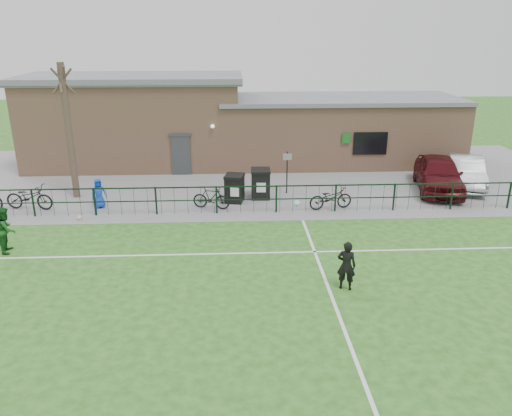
{
  "coord_description": "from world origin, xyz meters",
  "views": [
    {
      "loc": [
        -0.82,
        -11.69,
        7.32
      ],
      "look_at": [
        0.0,
        5.0,
        1.3
      ],
      "focal_mm": 35.0,
      "sensor_mm": 36.0,
      "label": 1
    }
  ],
  "objects_px": {
    "car_maroon": "(439,174)",
    "outfield_player": "(6,229)",
    "wheelie_bin_right": "(261,184)",
    "sign_post": "(287,173)",
    "ball_ground": "(79,218)",
    "bicycle_e": "(331,198)",
    "bare_tree": "(69,133)",
    "bicycle_d": "(211,198)",
    "car_silver": "(465,172)",
    "spectator_child": "(99,193)",
    "wheelie_bin_left": "(235,189)",
    "bicycle_c": "(29,197)"
  },
  "relations": [
    {
      "from": "wheelie_bin_right",
      "to": "ball_ground",
      "type": "distance_m",
      "value": 7.92
    },
    {
      "from": "wheelie_bin_right",
      "to": "sign_post",
      "type": "xyz_separation_m",
      "value": [
        1.27,
        0.59,
        0.38
      ]
    },
    {
      "from": "bare_tree",
      "to": "sign_post",
      "type": "relative_size",
      "value": 3.0
    },
    {
      "from": "ball_ground",
      "to": "bicycle_c",
      "type": "bearing_deg",
      "value": 150.56
    },
    {
      "from": "bare_tree",
      "to": "ball_ground",
      "type": "height_order",
      "value": "bare_tree"
    },
    {
      "from": "wheelie_bin_right",
      "to": "bicycle_d",
      "type": "xyz_separation_m",
      "value": [
        -2.2,
        -1.39,
        -0.14
      ]
    },
    {
      "from": "sign_post",
      "to": "bicycle_d",
      "type": "height_order",
      "value": "sign_post"
    },
    {
      "from": "wheelie_bin_left",
      "to": "car_maroon",
      "type": "relative_size",
      "value": 0.24
    },
    {
      "from": "bare_tree",
      "to": "outfield_player",
      "type": "distance_m",
      "value": 6.32
    },
    {
      "from": "wheelie_bin_left",
      "to": "car_silver",
      "type": "distance_m",
      "value": 11.43
    },
    {
      "from": "wheelie_bin_right",
      "to": "bicycle_d",
      "type": "height_order",
      "value": "wheelie_bin_right"
    },
    {
      "from": "wheelie_bin_right",
      "to": "outfield_player",
      "type": "height_order",
      "value": "outfield_player"
    },
    {
      "from": "car_maroon",
      "to": "car_silver",
      "type": "relative_size",
      "value": 1.1
    },
    {
      "from": "car_maroon",
      "to": "wheelie_bin_left",
      "type": "bearing_deg",
      "value": -159.91
    },
    {
      "from": "bare_tree",
      "to": "car_maroon",
      "type": "height_order",
      "value": "bare_tree"
    },
    {
      "from": "wheelie_bin_right",
      "to": "outfield_player",
      "type": "bearing_deg",
      "value": -147.87
    },
    {
      "from": "sign_post",
      "to": "ball_ground",
      "type": "height_order",
      "value": "sign_post"
    },
    {
      "from": "wheelie_bin_right",
      "to": "sign_post",
      "type": "distance_m",
      "value": 1.45
    },
    {
      "from": "sign_post",
      "to": "spectator_child",
      "type": "relative_size",
      "value": 1.54
    },
    {
      "from": "sign_post",
      "to": "spectator_child",
      "type": "xyz_separation_m",
      "value": [
        -8.28,
        -1.63,
        -0.35
      ]
    },
    {
      "from": "wheelie_bin_right",
      "to": "ball_ground",
      "type": "xyz_separation_m",
      "value": [
        -7.51,
        -2.46,
        -0.54
      ]
    },
    {
      "from": "bicycle_c",
      "to": "bicycle_e",
      "type": "xyz_separation_m",
      "value": [
        12.85,
        -0.58,
        -0.04
      ]
    },
    {
      "from": "wheelie_bin_right",
      "to": "ball_ground",
      "type": "height_order",
      "value": "wheelie_bin_right"
    },
    {
      "from": "spectator_child",
      "to": "sign_post",
      "type": "bearing_deg",
      "value": -12.5
    },
    {
      "from": "bicycle_d",
      "to": "outfield_player",
      "type": "relative_size",
      "value": 1.01
    },
    {
      "from": "wheelie_bin_left",
      "to": "car_silver",
      "type": "bearing_deg",
      "value": 20.45
    },
    {
      "from": "car_silver",
      "to": "car_maroon",
      "type": "bearing_deg",
      "value": -141.38
    },
    {
      "from": "car_maroon",
      "to": "bicycle_d",
      "type": "xyz_separation_m",
      "value": [
        -10.7,
        -2.06,
        -0.33
      ]
    },
    {
      "from": "car_silver",
      "to": "spectator_child",
      "type": "height_order",
      "value": "car_silver"
    },
    {
      "from": "wheelie_bin_left",
      "to": "car_silver",
      "type": "height_order",
      "value": "car_silver"
    },
    {
      "from": "ball_ground",
      "to": "bicycle_d",
      "type": "bearing_deg",
      "value": 11.36
    },
    {
      "from": "wheelie_bin_right",
      "to": "car_silver",
      "type": "xyz_separation_m",
      "value": [
        10.1,
        1.29,
        0.1
      ]
    },
    {
      "from": "wheelie_bin_right",
      "to": "ball_ground",
      "type": "relative_size",
      "value": 6.12
    },
    {
      "from": "car_silver",
      "to": "outfield_player",
      "type": "bearing_deg",
      "value": -143.3
    },
    {
      "from": "car_maroon",
      "to": "ball_ground",
      "type": "height_order",
      "value": "car_maroon"
    },
    {
      "from": "bare_tree",
      "to": "outfield_player",
      "type": "bearing_deg",
      "value": -96.18
    },
    {
      "from": "car_maroon",
      "to": "ball_ground",
      "type": "distance_m",
      "value": 16.33
    },
    {
      "from": "sign_post",
      "to": "spectator_child",
      "type": "distance_m",
      "value": 8.45
    },
    {
      "from": "wheelie_bin_right",
      "to": "outfield_player",
      "type": "relative_size",
      "value": 0.77
    },
    {
      "from": "bicycle_e",
      "to": "ball_ground",
      "type": "distance_m",
      "value": 10.45
    },
    {
      "from": "bare_tree",
      "to": "wheelie_bin_right",
      "type": "distance_m",
      "value": 8.79
    },
    {
      "from": "sign_post",
      "to": "bicycle_d",
      "type": "distance_m",
      "value": 4.02
    },
    {
      "from": "car_silver",
      "to": "wheelie_bin_right",
      "type": "bearing_deg",
      "value": -155.16
    },
    {
      "from": "car_maroon",
      "to": "outfield_player",
      "type": "distance_m",
      "value": 18.6
    },
    {
      "from": "wheelie_bin_right",
      "to": "bicycle_c",
      "type": "xyz_separation_m",
      "value": [
        -9.94,
        -1.08,
        -0.08
      ]
    },
    {
      "from": "ball_ground",
      "to": "wheelie_bin_right",
      "type": "bearing_deg",
      "value": 18.11
    },
    {
      "from": "bicycle_c",
      "to": "ball_ground",
      "type": "xyz_separation_m",
      "value": [
        2.43,
        -1.37,
        -0.46
      ]
    },
    {
      "from": "car_maroon",
      "to": "bicycle_e",
      "type": "height_order",
      "value": "car_maroon"
    },
    {
      "from": "wheelie_bin_left",
      "to": "outfield_player",
      "type": "bearing_deg",
      "value": -136.8
    },
    {
      "from": "outfield_player",
      "to": "wheelie_bin_right",
      "type": "bearing_deg",
      "value": -69.06
    }
  ]
}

